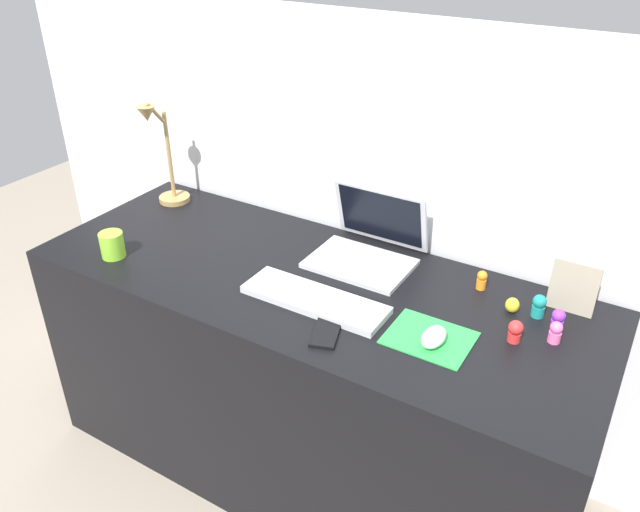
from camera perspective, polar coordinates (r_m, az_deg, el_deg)
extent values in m
plane|color=gray|center=(2.31, -0.76, -17.87)|extent=(6.00, 6.00, 0.00)
cube|color=silver|center=(2.11, 4.28, 1.68)|extent=(2.89, 0.05, 1.42)
cube|color=black|center=(2.05, -0.83, -10.94)|extent=(1.69, 0.64, 0.74)
cube|color=silver|center=(1.90, 3.61, -0.68)|extent=(0.30, 0.21, 0.01)
cube|color=silver|center=(1.95, 5.53, 3.63)|extent=(0.30, 0.06, 0.20)
cube|color=black|center=(1.94, 5.45, 3.60)|extent=(0.27, 0.05, 0.17)
cube|color=silver|center=(1.72, -0.47, -3.96)|extent=(0.41, 0.13, 0.02)
cube|color=green|center=(1.62, 9.84, -7.29)|extent=(0.21, 0.17, 0.00)
ellipsoid|color=silver|center=(1.60, 10.22, -7.20)|extent=(0.06, 0.10, 0.03)
cube|color=black|center=(1.61, 0.55, -6.90)|extent=(0.10, 0.14, 0.01)
cylinder|color=#A5844C|center=(2.36, -12.97, 5.09)|extent=(0.11, 0.11, 0.02)
cylinder|color=#A5844C|center=(2.29, -13.44, 8.83)|extent=(0.01, 0.01, 0.31)
cylinder|color=#A5844C|center=(2.22, -14.63, 12.40)|extent=(0.01, 0.07, 0.09)
cone|color=#A5844C|center=(2.19, -15.36, 12.26)|extent=(0.06, 0.06, 0.05)
cube|color=#B2A58C|center=(1.79, 21.91, -2.62)|extent=(0.12, 0.02, 0.15)
cylinder|color=#8CDB33|center=(2.03, -18.23, 0.96)|extent=(0.07, 0.07, 0.08)
cylinder|color=red|center=(1.66, 17.10, -6.98)|extent=(0.03, 0.03, 0.02)
sphere|color=red|center=(1.64, 17.24, -6.19)|extent=(0.04, 0.04, 0.04)
cylinder|color=purple|center=(1.74, 20.57, -5.78)|extent=(0.03, 0.03, 0.03)
sphere|color=purple|center=(1.72, 20.73, -5.04)|extent=(0.03, 0.03, 0.03)
cylinder|color=pink|center=(1.69, 20.38, -6.84)|extent=(0.03, 0.03, 0.03)
sphere|color=pink|center=(1.67, 20.55, -6.07)|extent=(0.03, 0.03, 0.03)
ellipsoid|color=yellow|center=(1.76, 16.95, -4.25)|extent=(0.04, 0.04, 0.04)
cylinder|color=teal|center=(1.77, 19.03, -4.71)|extent=(0.03, 0.03, 0.03)
sphere|color=teal|center=(1.75, 19.20, -3.88)|extent=(0.04, 0.04, 0.04)
cylinder|color=orange|center=(1.84, 14.32, -2.45)|extent=(0.03, 0.03, 0.03)
sphere|color=orange|center=(1.82, 14.42, -1.73)|extent=(0.03, 0.03, 0.03)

